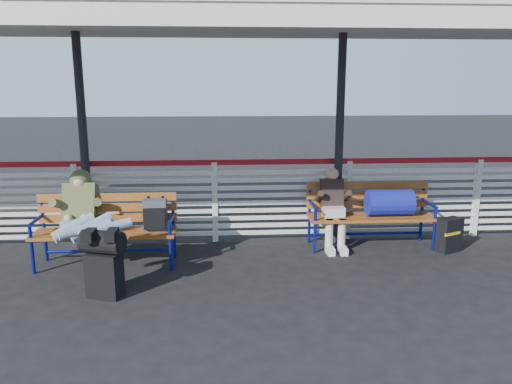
{
  "coord_description": "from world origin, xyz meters",
  "views": [
    {
      "loc": [
        0.13,
        -5.3,
        2.34
      ],
      "look_at": [
        0.55,
        1.0,
        0.95
      ],
      "focal_mm": 35.0,
      "sensor_mm": 36.0,
      "label": 1
    }
  ],
  "objects": [
    {
      "name": "ground",
      "position": [
        0.0,
        0.0,
        0.0
      ],
      "size": [
        60.0,
        60.0,
        0.0
      ],
      "primitive_type": "plane",
      "color": "black",
      "rests_on": "ground"
    },
    {
      "name": "fence",
      "position": [
        0.0,
        1.9,
        0.66
      ],
      "size": [
        12.08,
        0.08,
        1.24
      ],
      "color": "silver",
      "rests_on": "ground"
    },
    {
      "name": "canopy",
      "position": [
        -0.0,
        0.87,
        3.04
      ],
      "size": [
        12.6,
        3.6,
        3.16
      ],
      "color": "silver",
      "rests_on": "ground"
    },
    {
      "name": "luggage_stack",
      "position": [
        -1.2,
        -0.02,
        0.42
      ],
      "size": [
        0.52,
        0.38,
        0.76
      ],
      "rotation": [
        0.0,
        0.0,
        -0.3
      ],
      "color": "black",
      "rests_on": "ground"
    },
    {
      "name": "bench_left",
      "position": [
        -1.24,
        1.02,
        0.58
      ],
      "size": [
        1.8,
        0.56,
        0.92
      ],
      "color": "#96591D",
      "rests_on": "ground"
    },
    {
      "name": "bench_right",
      "position": [
        2.38,
        1.51,
        0.61
      ],
      "size": [
        1.8,
        0.56,
        0.92
      ],
      "color": "#96591D",
      "rests_on": "ground"
    },
    {
      "name": "traveler_man",
      "position": [
        -1.54,
        0.67,
        0.68
      ],
      "size": [
        0.93,
        1.64,
        0.77
      ],
      "color": "#7E96AA",
      "rests_on": "ground"
    },
    {
      "name": "companion_person",
      "position": [
        1.69,
        1.51,
        0.6
      ],
      "size": [
        0.32,
        0.66,
        1.15
      ],
      "color": "beige",
      "rests_on": "ground"
    },
    {
      "name": "suitcase_side",
      "position": [
        3.29,
        1.21,
        0.24
      ],
      "size": [
        0.39,
        0.34,
        0.48
      ],
      "rotation": [
        0.0,
        0.0,
        0.43
      ],
      "color": "black",
      "rests_on": "ground"
    }
  ]
}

